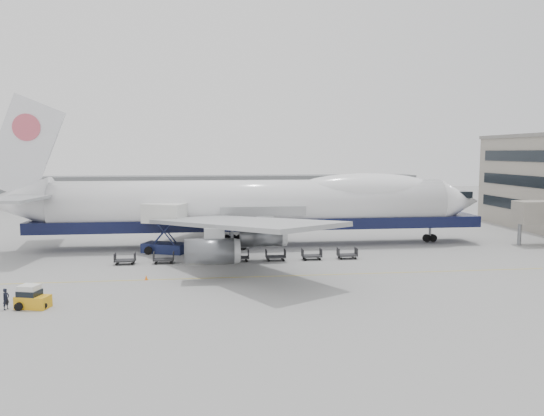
{
  "coord_description": "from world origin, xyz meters",
  "views": [
    {
      "loc": [
        -6.22,
        -58.53,
        12.57
      ],
      "look_at": [
        1.81,
        6.0,
        5.74
      ],
      "focal_mm": 35.0,
      "sensor_mm": 36.0,
      "label": 1
    }
  ],
  "objects": [
    {
      "name": "apron_line",
      "position": [
        0.0,
        -6.0,
        0.01
      ],
      "size": [
        60.0,
        0.15,
        0.01
      ],
      "primitive_type": "cube",
      "color": "gold",
      "rests_on": "ground"
    },
    {
      "name": "dolly_2",
      "position": [
        -6.86,
        1.8,
        0.53
      ],
      "size": [
        2.3,
        1.35,
        1.3
      ],
      "color": "#2D2D30",
      "rests_on": "ground"
    },
    {
      "name": "dolly_6",
      "position": [
        10.28,
        1.8,
        0.53
      ],
      "size": [
        2.3,
        1.35,
        1.3
      ],
      "color": "#2D2D30",
      "rests_on": "ground"
    },
    {
      "name": "traffic_cone",
      "position": [
        -12.25,
        -5.96,
        0.23
      ],
      "size": [
        0.33,
        0.33,
        0.49
      ],
      "rotation": [
        0.0,
        0.0,
        0.29
      ],
      "color": "orange",
      "rests_on": "ground"
    },
    {
      "name": "hangar",
      "position": [
        -10.0,
        70.0,
        3.5
      ],
      "size": [
        110.0,
        8.0,
        7.0
      ],
      "primitive_type": "cube",
      "color": "slate",
      "rests_on": "ground"
    },
    {
      "name": "ground_worker",
      "position": [
        -22.3,
        -14.74,
        0.86
      ],
      "size": [
        0.65,
        0.75,
        1.73
      ],
      "primitive_type": "imported",
      "rotation": [
        0.0,
        0.0,
        1.12
      ],
      "color": "black",
      "rests_on": "ground"
    },
    {
      "name": "airliner",
      "position": [
        0.64,
        12.0,
        5.62
      ],
      "size": [
        67.0,
        55.3,
        19.98
      ],
      "color": "white",
      "rests_on": "ground"
    },
    {
      "name": "dolly_0",
      "position": [
        -15.43,
        1.8,
        0.53
      ],
      "size": [
        2.3,
        1.35,
        1.3
      ],
      "color": "#2D2D30",
      "rests_on": "ground"
    },
    {
      "name": "dolly_4",
      "position": [
        1.71,
        1.8,
        0.53
      ],
      "size": [
        2.3,
        1.35,
        1.3
      ],
      "color": "#2D2D30",
      "rests_on": "ground"
    },
    {
      "name": "ground",
      "position": [
        0.0,
        0.0,
        0.0
      ],
      "size": [
        260.0,
        260.0,
        0.0
      ],
      "primitive_type": "plane",
      "color": "gray",
      "rests_on": "ground"
    },
    {
      "name": "dolly_1",
      "position": [
        -11.15,
        1.8,
        0.53
      ],
      "size": [
        2.3,
        1.35,
        1.3
      ],
      "color": "#2D2D30",
      "rests_on": "ground"
    },
    {
      "name": "dolly_3",
      "position": [
        -2.58,
        1.8,
        0.53
      ],
      "size": [
        2.3,
        1.35,
        1.3
      ],
      "color": "#2D2D30",
      "rests_on": "ground"
    },
    {
      "name": "dolly_5",
      "position": [
        5.99,
        1.8,
        0.53
      ],
      "size": [
        2.3,
        1.35,
        1.3
      ],
      "color": "#2D2D30",
      "rests_on": "ground"
    },
    {
      "name": "baggage_tug",
      "position": [
        -20.41,
        -14.51,
        0.84
      ],
      "size": [
        2.87,
        2.04,
        1.89
      ],
      "rotation": [
        0.0,
        0.0,
        -0.28
      ],
      "color": "gold",
      "rests_on": "ground"
    },
    {
      "name": "catering_truck",
      "position": [
        -11.49,
        8.52,
        3.46
      ],
      "size": [
        6.07,
        5.21,
        6.2
      ],
      "rotation": [
        0.0,
        0.0,
        -0.42
      ],
      "color": "#171E45",
      "rests_on": "ground"
    }
  ]
}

